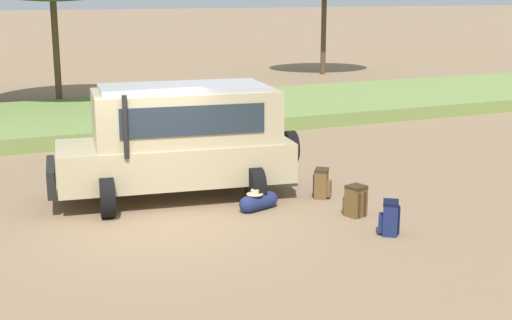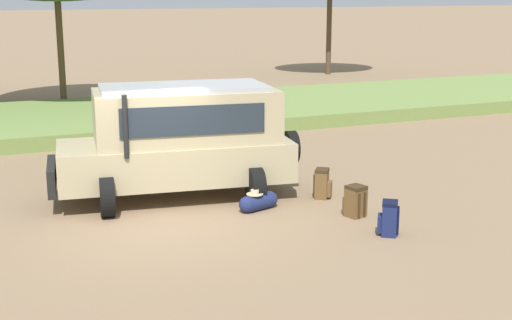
% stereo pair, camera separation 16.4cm
% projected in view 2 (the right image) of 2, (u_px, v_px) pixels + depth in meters
% --- Properties ---
extents(ground_plane, '(320.00, 320.00, 0.00)m').
position_uv_depth(ground_plane, '(162.00, 225.00, 13.65)').
color(ground_plane, '#8C7051').
extents(grass_bank, '(120.00, 7.00, 0.44)m').
position_uv_depth(grass_bank, '(70.00, 120.00, 23.35)').
color(grass_bank, olive).
rests_on(grass_bank, ground_plane).
extents(safari_vehicle, '(5.46, 3.19, 2.44)m').
position_uv_depth(safari_vehicle, '(180.00, 139.00, 15.17)').
color(safari_vehicle, tan).
rests_on(safari_vehicle, ground_plane).
extents(backpack_beside_front_wheel, '(0.42, 0.48, 0.63)m').
position_uv_depth(backpack_beside_front_wheel, '(355.00, 201.00, 14.09)').
color(backpack_beside_front_wheel, brown).
rests_on(backpack_beside_front_wheel, ground_plane).
extents(backpack_cluster_center, '(0.48, 0.48, 0.64)m').
position_uv_depth(backpack_cluster_center, '(322.00, 184.00, 15.36)').
color(backpack_cluster_center, brown).
rests_on(backpack_cluster_center, ground_plane).
extents(backpack_near_rear_wheel, '(0.47, 0.47, 0.64)m').
position_uv_depth(backpack_near_rear_wheel, '(389.00, 219.00, 13.02)').
color(backpack_near_rear_wheel, navy).
rests_on(backpack_near_rear_wheel, ground_plane).
extents(duffel_bag_low_black_case, '(0.91, 0.52, 0.45)m').
position_uv_depth(duffel_bag_low_black_case, '(258.00, 201.00, 14.54)').
color(duffel_bag_low_black_case, navy).
rests_on(duffel_bag_low_black_case, ground_plane).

